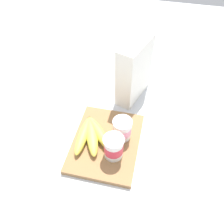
{
  "coord_description": "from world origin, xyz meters",
  "views": [
    {
      "loc": [
        0.48,
        0.13,
        0.73
      ],
      "look_at": [
        -0.1,
        0.0,
        0.07
      ],
      "focal_mm": 39.26,
      "sensor_mm": 36.0,
      "label": 1
    }
  ],
  "objects_px": {
    "cutting_board": "(106,143)",
    "yogurt_cup_back": "(114,147)",
    "yogurt_cup_front": "(122,129)",
    "banana_bunch": "(92,135)",
    "cereal_box": "(134,71)"
  },
  "relations": [
    {
      "from": "cereal_box",
      "to": "yogurt_cup_back",
      "type": "height_order",
      "value": "cereal_box"
    },
    {
      "from": "cutting_board",
      "to": "cereal_box",
      "type": "xyz_separation_m",
      "value": [
        -0.27,
        0.05,
        0.12
      ]
    },
    {
      "from": "yogurt_cup_front",
      "to": "yogurt_cup_back",
      "type": "distance_m",
      "value": 0.08
    },
    {
      "from": "cutting_board",
      "to": "yogurt_cup_back",
      "type": "xyz_separation_m",
      "value": [
        0.05,
        0.04,
        0.05
      ]
    },
    {
      "from": "cutting_board",
      "to": "banana_bunch",
      "type": "relative_size",
      "value": 1.66
    },
    {
      "from": "cereal_box",
      "to": "yogurt_cup_back",
      "type": "bearing_deg",
      "value": -163.41
    },
    {
      "from": "cutting_board",
      "to": "banana_bunch",
      "type": "height_order",
      "value": "banana_bunch"
    },
    {
      "from": "cutting_board",
      "to": "yogurt_cup_front",
      "type": "xyz_separation_m",
      "value": [
        -0.03,
        0.05,
        0.05
      ]
    },
    {
      "from": "cereal_box",
      "to": "banana_bunch",
      "type": "xyz_separation_m",
      "value": [
        0.27,
        -0.1,
        -0.09
      ]
    },
    {
      "from": "yogurt_cup_back",
      "to": "banana_bunch",
      "type": "bearing_deg",
      "value": -118.41
    },
    {
      "from": "cutting_board",
      "to": "yogurt_cup_front",
      "type": "height_order",
      "value": "yogurt_cup_front"
    },
    {
      "from": "yogurt_cup_front",
      "to": "banana_bunch",
      "type": "bearing_deg",
      "value": -72.3
    },
    {
      "from": "yogurt_cup_back",
      "to": "banana_bunch",
      "type": "relative_size",
      "value": 0.49
    },
    {
      "from": "cutting_board",
      "to": "yogurt_cup_back",
      "type": "distance_m",
      "value": 0.08
    },
    {
      "from": "banana_bunch",
      "to": "cereal_box",
      "type": "bearing_deg",
      "value": 159.72
    }
  ]
}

